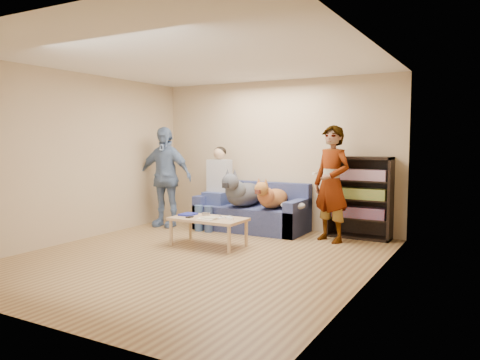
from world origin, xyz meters
The scene contains 27 objects.
ground centered at (0.00, 0.00, 0.00)m, with size 5.00×5.00×0.00m, color brown.
ceiling centered at (0.00, 0.00, 2.60)m, with size 5.00×5.00×0.00m, color white.
wall_back centered at (0.00, 2.50, 1.30)m, with size 4.50×4.50×0.00m, color tan.
wall_front centered at (0.00, -2.50, 1.30)m, with size 4.50×4.50×0.00m, color tan.
wall_left centered at (-2.25, 0.00, 1.30)m, with size 5.00×5.00×0.00m, color tan.
wall_right centered at (2.25, 0.00, 1.30)m, with size 5.00×5.00×0.00m, color tan.
blanket centered at (0.56, 1.96, 0.50)m, with size 0.41×0.35×0.14m, color #A3A3A8.
person_standing_right centered at (1.24, 1.87, 0.89)m, with size 0.65×0.43×1.79m, color gray.
person_standing_left centered at (-1.80, 1.63, 0.90)m, with size 1.05×0.44×1.80m, color #7495BA.
held_controller centered at (1.04, 1.67, 1.06)m, with size 0.04×0.12×0.03m, color white.
notebook_blue centered at (-0.65, 0.73, 0.43)m, with size 0.20×0.26×0.03m, color #1C259B.
papers centered at (-0.20, 0.58, 0.43)m, with size 0.26×0.20×0.01m, color white.
magazine centered at (-0.17, 0.60, 0.44)m, with size 0.22×0.17×0.01m, color #AFAA8C.
camera_silver centered at (-0.37, 0.80, 0.45)m, with size 0.11×0.06×0.05m, color silver.
controller_a centered at (0.03, 0.78, 0.43)m, with size 0.04×0.13×0.03m, color white.
controller_b centered at (0.11, 0.70, 0.43)m, with size 0.09×0.06×0.03m, color white.
headphone_cup_a centered at (-0.05, 0.66, 0.43)m, with size 0.07×0.07×0.02m, color white.
headphone_cup_b centered at (-0.05, 0.74, 0.43)m, with size 0.07×0.07×0.02m, color white.
pen_orange centered at (-0.27, 0.52, 0.42)m, with size 0.01×0.01×0.14m, color orange.
pen_black centered at (-0.13, 0.86, 0.42)m, with size 0.01×0.01×0.14m, color black.
wallet centered at (-0.50, 0.56, 0.43)m, with size 0.07×0.12×0.01m, color black.
sofa centered at (-0.25, 2.10, 0.28)m, with size 1.90×0.85×0.82m.
person_seated centered at (-0.91, 1.97, 0.77)m, with size 0.40×0.73×1.47m.
dog_gray centered at (-0.35, 1.90, 0.67)m, with size 0.46×1.28×0.67m.
dog_tan centered at (0.19, 1.93, 0.62)m, with size 0.37×1.15×0.54m.
coffee_table centered at (-0.25, 0.68, 0.37)m, with size 1.10×0.60×0.42m.
bookshelf centered at (1.55, 2.33, 0.68)m, with size 1.00×0.34×1.30m.
Camera 1 is at (3.48, -5.04, 1.57)m, focal length 35.00 mm.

